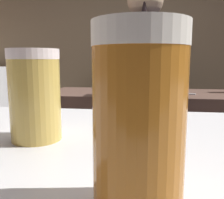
{
  "coord_description": "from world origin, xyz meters",
  "views": [
    {
      "loc": [
        0.09,
        -1.36,
        1.2
      ],
      "look_at": [
        0.01,
        -0.75,
        1.1
      ],
      "focal_mm": 40.09,
      "sensor_mm": 36.0,
      "label": 1
    }
  ],
  "objects": [
    {
      "name": "wall_back",
      "position": [
        0.0,
        2.2,
        1.35
      ],
      "size": [
        5.2,
        0.1,
        2.7
      ],
      "primitive_type": "cube",
      "color": "#8E7B5D",
      "rests_on": "ground"
    },
    {
      "name": "bottle_olive_oil",
      "position": [
        -0.17,
        2.0,
        1.3
      ],
      "size": [
        0.06,
        0.06,
        0.23
      ],
      "color": "#3B6297",
      "rests_on": "back_shelf"
    },
    {
      "name": "back_shelf",
      "position": [
        -0.1,
        1.92,
        0.61
      ],
      "size": [
        0.85,
        0.36,
        1.21
      ],
      "primitive_type": "cube",
      "color": "#393E3A",
      "rests_on": "ground"
    },
    {
      "name": "pint_glass_near",
      "position": [
        0.09,
        -1.18,
        1.16
      ],
      "size": [
        0.07,
        0.07,
        0.15
      ],
      "color": "#B7681F",
      "rests_on": "bar_counter"
    },
    {
      "name": "bottle_vinegar",
      "position": [
        -0.09,
        1.91,
        1.31
      ],
      "size": [
        0.06,
        0.06,
        0.25
      ],
      "color": "#4E8438",
      "rests_on": "back_shelf"
    },
    {
      "name": "pint_glass_far",
      "position": [
        -0.07,
        -1.02,
        1.15
      ],
      "size": [
        0.07,
        0.07,
        0.13
      ],
      "color": "gold",
      "rests_on": "bar_counter"
    },
    {
      "name": "chefs_knife",
      "position": [
        0.36,
        0.64,
        0.94
      ],
      "size": [
        0.24,
        0.1,
        0.01
      ],
      "primitive_type": "cube",
      "rotation": [
        0.0,
        0.0,
        -0.31
      ],
      "color": "silver",
      "rests_on": "prep_counter"
    },
    {
      "name": "bottle_soy",
      "position": [
        0.05,
        1.99,
        1.28
      ],
      "size": [
        0.05,
        0.05,
        0.18
      ],
      "color": "#CCD587",
      "rests_on": "back_shelf"
    },
    {
      "name": "bartender",
      "position": [
        0.08,
        0.23,
        0.97
      ],
      "size": [
        0.43,
        0.52,
        1.67
      ],
      "rotation": [
        0.0,
        0.0,
        1.53
      ],
      "color": "#2F2735",
      "rests_on": "ground"
    },
    {
      "name": "mixing_bowl",
      "position": [
        -0.03,
        0.64,
        0.96
      ],
      "size": [
        0.16,
        0.16,
        0.04
      ],
      "primitive_type": "cylinder",
      "color": "slate",
      "rests_on": "prep_counter"
    },
    {
      "name": "prep_counter",
      "position": [
        0.35,
        0.69,
        0.47
      ],
      "size": [
        2.1,
        0.6,
        0.93
      ],
      "primitive_type": "cube",
      "color": "brown",
      "rests_on": "ground"
    }
  ]
}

